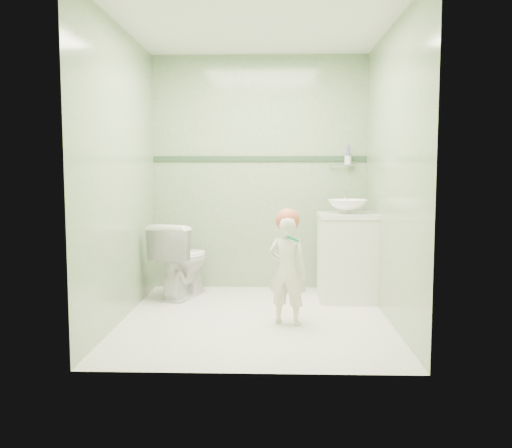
{
  "coord_description": "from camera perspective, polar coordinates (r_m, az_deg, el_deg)",
  "views": [
    {
      "loc": [
        0.16,
        -4.56,
        1.25
      ],
      "look_at": [
        0.0,
        0.15,
        0.78
      ],
      "focal_mm": 39.31,
      "sensor_mm": 36.0,
      "label": 1
    }
  ],
  "objects": [
    {
      "name": "toddler",
      "position": [
        4.49,
        3.21,
        -4.77
      ],
      "size": [
        0.37,
        0.3,
        0.87
      ],
      "primitive_type": "imported",
      "rotation": [
        0.0,
        0.0,
        2.83
      ],
      "color": "beige",
      "rests_on": "ground"
    },
    {
      "name": "hair_cap",
      "position": [
        4.46,
        3.23,
        0.35
      ],
      "size": [
        0.19,
        0.19,
        0.19
      ],
      "primitive_type": "sphere",
      "color": "#C65D41",
      "rests_on": "toddler"
    },
    {
      "name": "counter",
      "position": [
        5.32,
        9.27,
        0.88
      ],
      "size": [
        0.54,
        0.52,
        0.04
      ],
      "primitive_type": "cube",
      "color": "white",
      "rests_on": "vanity"
    },
    {
      "name": "teal_toothbrush",
      "position": [
        4.31,
        3.7,
        -1.45
      ],
      "size": [
        0.11,
        0.14,
        0.08
      ],
      "color": "#0B7D5C",
      "rests_on": "toddler"
    },
    {
      "name": "vanity",
      "position": [
        5.37,
        9.2,
        -3.48
      ],
      "size": [
        0.52,
        0.5,
        0.8
      ],
      "primitive_type": "cube",
      "color": "white",
      "rests_on": "ground"
    },
    {
      "name": "faucet",
      "position": [
        5.5,
        9.05,
        2.74
      ],
      "size": [
        0.03,
        0.13,
        0.18
      ],
      "color": "silver",
      "rests_on": "counter"
    },
    {
      "name": "trim_stripe",
      "position": [
        5.8,
        0.36,
        6.68
      ],
      "size": [
        2.2,
        0.02,
        0.05
      ],
      "primitive_type": "cube",
      "color": "#2D4A30",
      "rests_on": "room_shell"
    },
    {
      "name": "room_shell",
      "position": [
        4.56,
        -0.06,
        5.07
      ],
      "size": [
        2.5,
        2.54,
        2.4
      ],
      "color": "gray",
      "rests_on": "ground"
    },
    {
      "name": "ground",
      "position": [
        4.73,
        -0.06,
        -9.62
      ],
      "size": [
        2.5,
        2.5,
        0.0
      ],
      "primitive_type": "plane",
      "color": "silver",
      "rests_on": "ground"
    },
    {
      "name": "toilet",
      "position": [
        5.51,
        -7.51,
        -3.61
      ],
      "size": [
        0.6,
        0.8,
        0.73
      ],
      "primitive_type": "imported",
      "rotation": [
        0.0,
        0.0,
        2.84
      ],
      "color": "white",
      "rests_on": "ground"
    },
    {
      "name": "basin",
      "position": [
        5.32,
        9.29,
        1.78
      ],
      "size": [
        0.37,
        0.37,
        0.13
      ],
      "primitive_type": "imported",
      "color": "white",
      "rests_on": "counter"
    },
    {
      "name": "cup_holder",
      "position": [
        5.79,
        9.26,
        6.44
      ],
      "size": [
        0.26,
        0.07,
        0.21
      ],
      "color": "silver",
      "rests_on": "room_shell"
    }
  ]
}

